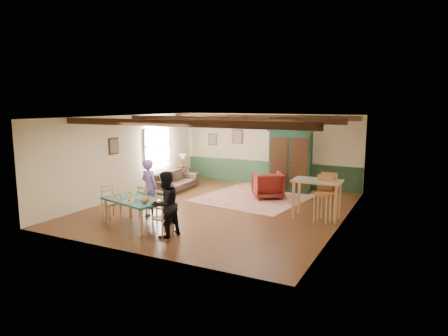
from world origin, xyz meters
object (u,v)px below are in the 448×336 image
at_px(table_lamp, 183,161).
at_px(person_child, 168,205).
at_px(dining_chair_far_right, 166,207).
at_px(armoire, 291,160).
at_px(dining_table, 136,213).
at_px(person_man, 150,188).
at_px(dining_chair_far_left, 148,202).
at_px(dining_chair_end_left, 111,202).
at_px(counter_table, 317,199).
at_px(person_woman, 165,204).
at_px(dining_chair_end_right, 163,217).
at_px(bar_stool_right, 326,197).
at_px(end_table, 183,176).
at_px(bar_stool_left, 322,199).
at_px(cat, 145,200).
at_px(armchair, 268,185).
at_px(sofa, 175,181).

bearing_deg(table_lamp, person_child, -61.52).
xyz_separation_m(dining_chair_far_right, armoire, (1.69, 5.16, 0.67)).
bearing_deg(dining_table, person_man, 101.79).
height_order(dining_chair_far_left, person_man, person_man).
height_order(dining_chair_end_left, counter_table, counter_table).
bearing_deg(person_woman, dining_table, -90.00).
height_order(person_man, person_child, person_man).
distance_m(dining_chair_end_right, bar_stool_right, 4.29).
relative_size(dining_chair_far_left, dining_chair_end_left, 1.00).
bearing_deg(person_woman, end_table, -136.15).
relative_size(table_lamp, counter_table, 0.43).
xyz_separation_m(dining_table, dining_chair_far_left, (-0.19, 0.75, 0.09)).
xyz_separation_m(person_child, end_table, (-2.53, 4.67, -0.17)).
bearing_deg(dining_chair_far_left, counter_table, -139.25).
bearing_deg(dining_table, bar_stool_left, 31.66).
bearing_deg(table_lamp, person_man, -68.01).
bearing_deg(cat, person_woman, 8.13).
bearing_deg(dining_chair_far_left, person_man, -90.00).
distance_m(dining_chair_far_left, person_child, 0.75).
bearing_deg(counter_table, dining_chair_far_right, -147.01).
bearing_deg(end_table, armchair, -12.66).
relative_size(dining_chair_far_right, dining_chair_end_left, 1.00).
xyz_separation_m(cat, counter_table, (3.42, 2.96, -0.25)).
bearing_deg(dining_chair_far_left, armoire, -101.10).
height_order(dining_chair_far_right, sofa, dining_chair_far_right).
bearing_deg(armoire, sofa, -162.79).
bearing_deg(armchair, person_woman, 46.94).
bearing_deg(counter_table, person_woman, -132.31).
xyz_separation_m(table_lamp, bar_stool_right, (6.15, -2.63, -0.24)).
relative_size(person_child, cat, 2.79).
xyz_separation_m(dining_chair_far_right, person_woman, (0.60, -0.85, 0.33)).
relative_size(dining_chair_end_right, armchair, 0.95).
xyz_separation_m(armoire, bar_stool_right, (1.95, -3.06, -0.48)).
xyz_separation_m(dining_chair_far_left, counter_table, (4.09, 1.99, 0.09)).
relative_size(dining_chair_far_left, person_man, 0.55).
xyz_separation_m(end_table, bar_stool_left, (6.08, -2.77, 0.31)).
distance_m(counter_table, bar_stool_right, 0.30).
bearing_deg(sofa, counter_table, -109.16).
bearing_deg(dining_chair_far_right, sofa, -44.70).
bearing_deg(dining_chair_far_left, person_child, -174.29).
bearing_deg(armchair, dining_chair_far_left, 26.60).
xyz_separation_m(sofa, bar_stool_right, (5.76, -1.50, 0.31)).
bearing_deg(bar_stool_right, dining_chair_far_right, -145.93).
bearing_deg(dining_table, end_table, 110.48).
bearing_deg(dining_table, table_lamp, 110.48).
height_order(armoire, bar_stool_right, armoire).
distance_m(dining_chair_far_right, end_table, 5.37).
relative_size(dining_table, bar_stool_left, 1.39).
xyz_separation_m(dining_chair_far_right, dining_chair_end_left, (-1.58, -0.28, 0.00)).
bearing_deg(dining_chair_end_left, dining_table, -90.00).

